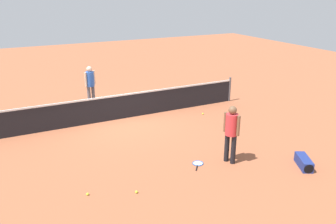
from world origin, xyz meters
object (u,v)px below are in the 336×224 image
at_px(tennis_ball_midcourt, 136,192).
at_px(tennis_ball_by_net, 203,114).
at_px(player_near_side, 231,130).
at_px(player_far_side, 90,83).
at_px(tennis_racket_near_player, 198,164).
at_px(tennis_racket_far_player, 72,107).
at_px(tennis_ball_near_player, 88,194).
at_px(equipment_bag, 304,163).

bearing_deg(tennis_ball_midcourt, tennis_ball_by_net, 42.52).
height_order(player_near_side, tennis_ball_by_net, player_near_side).
bearing_deg(player_far_side, tennis_racket_near_player, -78.25).
xyz_separation_m(tennis_racket_far_player, tennis_ball_near_player, (-1.03, -6.84, 0.02)).
distance_m(player_near_side, tennis_ball_near_player, 4.20).
relative_size(tennis_ball_near_player, equipment_bag, 0.08).
distance_m(player_far_side, tennis_ball_near_player, 6.99).
xyz_separation_m(player_far_side, tennis_ball_by_net, (3.65, -3.07, -0.98)).
xyz_separation_m(player_far_side, tennis_racket_near_player, (1.35, -6.51, -1.00)).
bearing_deg(tennis_ball_near_player, tennis_racket_far_player, 81.42).
height_order(player_near_side, tennis_racket_near_player, player_near_side).
relative_size(tennis_racket_near_player, equipment_bag, 0.68).
bearing_deg(player_far_side, tennis_ball_near_player, -105.49).
height_order(tennis_racket_near_player, tennis_ball_near_player, tennis_ball_near_player).
height_order(tennis_ball_by_net, tennis_ball_midcourt, same).
bearing_deg(tennis_ball_midcourt, tennis_racket_far_player, 90.48).
bearing_deg(tennis_ball_midcourt, tennis_ball_near_player, 158.14).
bearing_deg(player_far_side, tennis_ball_midcourt, -96.06).
bearing_deg(tennis_ball_by_net, tennis_ball_near_player, -146.79).
bearing_deg(player_far_side, tennis_ball_by_net, -40.06).
relative_size(player_far_side, tennis_ball_by_net, 25.76).
bearing_deg(tennis_racket_far_player, tennis_ball_midcourt, -89.52).
xyz_separation_m(player_near_side, tennis_ball_midcourt, (-2.99, -0.32, -0.98)).
height_order(tennis_racket_far_player, tennis_ball_midcourt, tennis_ball_midcourt).
bearing_deg(player_near_side, tennis_ball_near_player, 178.30).
xyz_separation_m(player_near_side, player_far_side, (-2.24, 6.79, 0.00)).
bearing_deg(tennis_racket_far_player, tennis_ball_near_player, -98.58).
height_order(player_far_side, tennis_ball_near_player, player_far_side).
distance_m(tennis_racket_far_player, tennis_ball_by_net, 5.52).
relative_size(player_far_side, tennis_racket_far_player, 3.10).
bearing_deg(tennis_ball_near_player, tennis_ball_midcourt, -21.86).
bearing_deg(tennis_racket_near_player, tennis_ball_midcourt, -164.01).
distance_m(tennis_racket_near_player, tennis_racket_far_player, 7.02).
distance_m(player_far_side, equipment_bag, 8.93).
height_order(tennis_ball_near_player, equipment_bag, equipment_bag).
xyz_separation_m(tennis_ball_near_player, tennis_ball_midcourt, (1.09, -0.44, 0.00)).
xyz_separation_m(tennis_racket_near_player, tennis_ball_by_net, (2.30, 3.44, 0.02)).
bearing_deg(player_far_side, equipment_bag, -63.83).
height_order(tennis_ball_midcourt, equipment_bag, equipment_bag).
height_order(tennis_racket_near_player, tennis_ball_midcourt, tennis_ball_midcourt).
bearing_deg(tennis_racket_far_player, tennis_racket_near_player, -72.01).
xyz_separation_m(tennis_racket_near_player, tennis_ball_near_player, (-3.20, -0.16, 0.02)).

